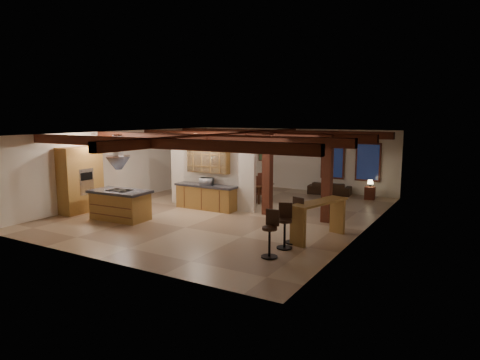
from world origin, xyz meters
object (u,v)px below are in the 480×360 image
object	(u,v)px
kitchen_island	(120,205)
bar_counter	(319,214)
dining_table	(246,192)
sofa	(329,188)

from	to	relation	value
kitchen_island	bar_counter	distance (m)	6.77
dining_table	bar_counter	distance (m)	6.10
kitchen_island	bar_counter	world-z (taller)	bar_counter
sofa	bar_counter	distance (m)	7.32
sofa	bar_counter	world-z (taller)	bar_counter
dining_table	sofa	distance (m)	4.01
kitchen_island	sofa	size ratio (longest dim) A/B	1.12
kitchen_island	dining_table	world-z (taller)	kitchen_island
dining_table	bar_counter	xyz separation A→B (m)	(4.62, -3.96, 0.39)
kitchen_island	sofa	world-z (taller)	kitchen_island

